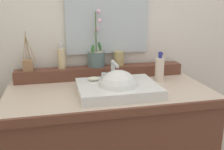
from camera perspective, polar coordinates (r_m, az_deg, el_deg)
The scene contains 10 objects.
wall_back at distance 1.88m, azimuth -3.54°, elevation 16.13°, with size 3.03×0.20×2.78m, color silver.
back_ledge at distance 1.77m, azimuth -2.37°, elevation 0.64°, with size 1.12×0.11×0.08m, color brown.
sink_basin at distance 1.47m, azimuth 1.35°, elevation -3.31°, with size 0.45×0.34×0.27m.
soap_bar at distance 1.53m, azimuth -4.07°, elevation -0.81°, with size 0.07×0.04×0.02m, color beige.
potted_plant at distance 1.76m, azimuth -3.43°, elevation 4.14°, with size 0.11×0.11×0.38m.
soap_dispenser at distance 1.73m, azimuth -10.95°, elevation 3.70°, with size 0.05×0.05×0.17m.
tumbler_cup at distance 1.79m, azimuth 1.51°, elevation 3.67°, with size 0.07×0.07×0.09m, color tan.
reed_diffuser at distance 1.73m, azimuth -17.85°, elevation 2.16°, with size 0.08×0.07×0.25m.
lotion_bottle at distance 1.71m, azimuth 10.36°, elevation 1.35°, with size 0.06×0.06×0.19m.
mirror at distance 1.78m, azimuth -1.03°, elevation 13.74°, with size 0.56×0.02×0.56m, color silver.
Camera 1 is at (-0.31, -1.43, 1.38)m, focal length 41.80 mm.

